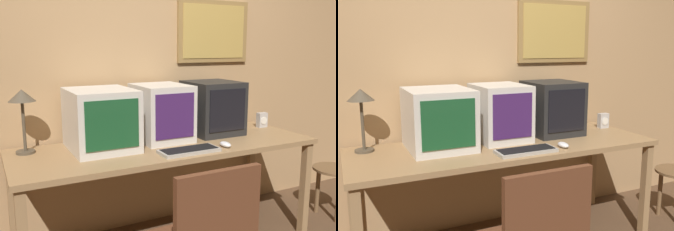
# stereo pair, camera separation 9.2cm
# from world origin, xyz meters

# --- Properties ---
(wall_back) EXTENTS (8.00, 0.08, 2.60)m
(wall_back) POSITION_xyz_m (0.01, 1.17, 1.30)
(wall_back) COLOR tan
(wall_back) RESTS_ON ground_plane
(desk) EXTENTS (2.12, 0.74, 0.76)m
(desk) POSITION_xyz_m (0.00, 0.73, 0.69)
(desk) COLOR #99754C
(desk) RESTS_ON ground_plane
(monitor_left) EXTENTS (0.41, 0.49, 0.40)m
(monitor_left) POSITION_xyz_m (-0.45, 0.83, 0.96)
(monitor_left) COLOR beige
(monitor_left) RESTS_ON desk
(monitor_center) EXTENTS (0.35, 0.43, 0.40)m
(monitor_center) POSITION_xyz_m (0.02, 0.87, 0.96)
(monitor_center) COLOR beige
(monitor_center) RESTS_ON desk
(monitor_right) EXTENTS (0.38, 0.41, 0.41)m
(monitor_right) POSITION_xyz_m (0.47, 0.88, 0.96)
(monitor_right) COLOR black
(monitor_right) RESTS_ON desk
(keyboard_main) EXTENTS (0.40, 0.16, 0.03)m
(keyboard_main) POSITION_xyz_m (0.03, 0.48, 0.77)
(keyboard_main) COLOR #A8A399
(keyboard_main) RESTS_ON desk
(mouse_near_keyboard) EXTENTS (0.06, 0.10, 0.04)m
(mouse_near_keyboard) POSITION_xyz_m (0.31, 0.49, 0.78)
(mouse_near_keyboard) COLOR silver
(mouse_near_keyboard) RESTS_ON desk
(desk_clock) EXTENTS (0.09, 0.05, 0.12)m
(desk_clock) POSITION_xyz_m (0.96, 0.87, 0.82)
(desk_clock) COLOR #B7B2AD
(desk_clock) RESTS_ON desk
(desk_lamp) EXTENTS (0.17, 0.17, 0.41)m
(desk_lamp) POSITION_xyz_m (-0.92, 0.94, 1.09)
(desk_lamp) COLOR #4C4233
(desk_lamp) RESTS_ON desk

